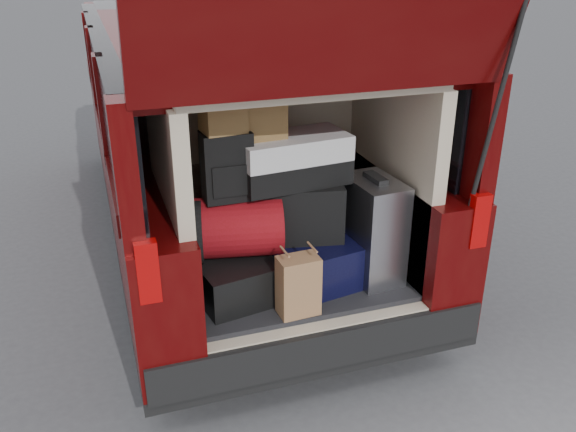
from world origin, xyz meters
name	(u,v)px	position (x,y,z in m)	size (l,w,h in m)	color
ground	(302,371)	(0.00, 0.00, 0.00)	(80.00, 80.00, 0.00)	#3C3C3F
minivan	(225,139)	(0.00, 1.86, 0.91)	(1.90, 5.35, 2.77)	black
load_floor	(288,309)	(0.00, 0.28, 0.28)	(1.24, 1.05, 0.55)	black
black_hardshell	(229,272)	(-0.38, 0.16, 0.66)	(0.42, 0.57, 0.23)	black
navy_hardshell	(305,257)	(0.07, 0.17, 0.68)	(0.49, 0.60, 0.26)	black
silver_roller	(372,229)	(0.45, 0.07, 0.85)	(0.25, 0.40, 0.60)	silver
kraft_bag	(298,286)	(-0.09, -0.18, 0.72)	(0.21, 0.14, 0.33)	#986944
red_duffel	(235,227)	(-0.34, 0.16, 0.95)	(0.51, 0.33, 0.33)	maroon
black_soft_case	(301,211)	(0.05, 0.18, 0.98)	(0.45, 0.27, 0.33)	black
backpack	(227,166)	(-0.37, 0.16, 1.30)	(0.26, 0.16, 0.37)	black
twotone_duffel	(292,159)	(0.01, 0.21, 1.28)	(0.61, 0.31, 0.27)	silver
grocery_sack_lower	(223,113)	(-0.38, 0.17, 1.57)	(0.21, 0.17, 0.19)	olive
grocery_sack_upper	(262,116)	(-0.16, 0.24, 1.52)	(0.23, 0.18, 0.23)	olive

